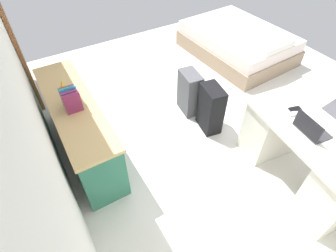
% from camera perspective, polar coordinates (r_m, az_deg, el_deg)
% --- Properties ---
extents(ground_plane, '(5.65, 5.65, 0.00)m').
position_cam_1_polar(ground_plane, '(4.00, 9.38, 2.80)').
color(ground_plane, silver).
extents(wall_back, '(4.65, 0.10, 2.76)m').
position_cam_1_polar(wall_back, '(2.53, -29.67, 8.47)').
color(wall_back, silver).
rests_on(wall_back, ground_plane).
extents(door_wooden, '(0.88, 0.05, 2.04)m').
position_cam_1_polar(door_wooden, '(4.27, -30.42, 16.74)').
color(door_wooden, brown).
rests_on(door_wooden, ground_plane).
extents(desk, '(1.51, 0.83, 0.75)m').
position_cam_1_polar(desk, '(3.23, 26.68, -5.71)').
color(desk, silver).
rests_on(desk, ground_plane).
extents(credenza, '(1.80, 0.48, 0.77)m').
position_cam_1_polar(credenza, '(3.34, -18.24, -0.40)').
color(credenza, '#2D7056').
rests_on(credenza, ground_plane).
extents(bed, '(1.97, 1.50, 0.58)m').
position_cam_1_polar(bed, '(5.31, 14.58, 16.78)').
color(bed, gray).
rests_on(bed, ground_plane).
extents(suitcase_black, '(0.39, 0.28, 0.66)m').
position_cam_1_polar(suitcase_black, '(3.55, 9.05, 3.64)').
color(suitcase_black, black).
rests_on(suitcase_black, ground_plane).
extents(suitcase_spare_grey, '(0.39, 0.26, 0.63)m').
position_cam_1_polar(suitcase_spare_grey, '(3.81, 4.60, 7.10)').
color(suitcase_spare_grey, '#4C4C51').
rests_on(suitcase_spare_grey, ground_plane).
extents(laptop, '(0.33, 0.26, 0.21)m').
position_cam_1_polar(laptop, '(2.93, 28.07, -0.51)').
color(laptop, '#333338').
rests_on(laptop, desk).
extents(computer_mouse, '(0.07, 0.11, 0.03)m').
position_cam_1_polar(computer_mouse, '(3.09, 25.20, 2.42)').
color(computer_mouse, white).
rests_on(computer_mouse, desk).
extents(cell_phone_by_mouse, '(0.10, 0.15, 0.01)m').
position_cam_1_polar(cell_phone_by_mouse, '(3.17, 25.39, 3.32)').
color(cell_phone_by_mouse, black).
rests_on(cell_phone_by_mouse, desk).
extents(book_row, '(0.19, 0.17, 0.23)m').
position_cam_1_polar(book_row, '(2.96, -19.92, 5.30)').
color(book_row, '#79264C').
rests_on(book_row, credenza).
extents(figurine_small, '(0.08, 0.08, 0.11)m').
position_cam_1_polar(figurine_small, '(3.31, -21.56, 8.23)').
color(figurine_small, gold).
rests_on(figurine_small, credenza).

